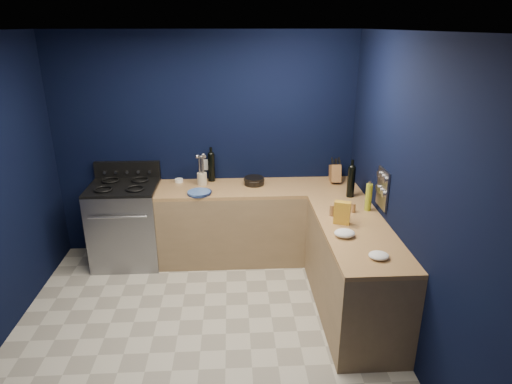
{
  "coord_description": "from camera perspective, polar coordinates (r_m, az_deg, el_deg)",
  "views": [
    {
      "loc": [
        0.31,
        -3.33,
        2.64
      ],
      "look_at": [
        0.55,
        1.0,
        1.0
      ],
      "focal_mm": 31.07,
      "sensor_mm": 36.0,
      "label": 1
    }
  ],
  "objects": [
    {
      "name": "oil_bottle",
      "position": [
        4.53,
        14.29,
        -0.67
      ],
      "size": [
        0.08,
        0.08,
        0.28
      ],
      "primitive_type": "cylinder",
      "rotation": [
        0.0,
        0.0,
        0.23
      ],
      "color": "#96A021",
      "rests_on": "top_right"
    },
    {
      "name": "wine_bottle_right",
      "position": [
        4.84,
        12.13,
        1.27
      ],
      "size": [
        0.11,
        0.11,
        0.33
      ],
      "primitive_type": "cylinder",
      "rotation": [
        0.0,
        0.0,
        0.4
      ],
      "color": "black",
      "rests_on": "top_right"
    },
    {
      "name": "gas_range",
      "position": [
        5.37,
        -16.27,
        -4.11
      ],
      "size": [
        0.76,
        0.66,
        0.92
      ],
      "primitive_type": "cube",
      "color": "gray",
      "rests_on": "floor"
    },
    {
      "name": "ceiling",
      "position": [
        3.34,
        -9.04,
        19.95
      ],
      "size": [
        3.5,
        3.5,
        0.02
      ],
      "primitive_type": "cube",
      "color": "silver",
      "rests_on": "ground"
    },
    {
      "name": "top_right",
      "position": [
        4.17,
        12.82,
        -4.78
      ],
      "size": [
        0.63,
        1.67,
        0.04
      ],
      "primitive_type": "cube",
      "color": "brown",
      "rests_on": "cab_right"
    },
    {
      "name": "knife_block",
      "position": [
        5.29,
        10.14,
        2.35
      ],
      "size": [
        0.12,
        0.25,
        0.25
      ],
      "primitive_type": "cube",
      "rotation": [
        -0.31,
        0.0,
        -0.04
      ],
      "color": "brown",
      "rests_on": "top_back"
    },
    {
      "name": "plate_stack",
      "position": [
        4.89,
        -7.34,
        -0.1
      ],
      "size": [
        0.31,
        0.31,
        0.03
      ],
      "primitive_type": "cylinder",
      "rotation": [
        0.0,
        0.0,
        0.25
      ],
      "color": "#3D589A",
      "rests_on": "top_back"
    },
    {
      "name": "spice_jar_far",
      "position": [
        4.48,
        12.42,
        -2.01
      ],
      "size": [
        0.06,
        0.06,
        0.09
      ],
      "primitive_type": "cylinder",
      "rotation": [
        0.0,
        0.0,
        -0.4
      ],
      "color": "olive",
      "rests_on": "top_right"
    },
    {
      "name": "towel_end",
      "position": [
        3.68,
        15.52,
        -7.89
      ],
      "size": [
        0.21,
        0.2,
        0.05
      ],
      "primitive_type": "ellipsoid",
      "rotation": [
        0.0,
        0.0,
        -0.41
      ],
      "color": "white",
      "rests_on": "top_right"
    },
    {
      "name": "wall_right",
      "position": [
        3.87,
        19.06,
        -0.74
      ],
      "size": [
        0.02,
        3.5,
        2.6
      ],
      "primitive_type": "cube",
      "color": "black",
      "rests_on": "ground"
    },
    {
      "name": "wine_bottle_back",
      "position": [
        5.25,
        -5.76,
        3.16
      ],
      "size": [
        0.09,
        0.09,
        0.33
      ],
      "primitive_type": "cylinder",
      "rotation": [
        0.0,
        0.0,
        0.16
      ],
      "color": "black",
      "rests_on": "top_back"
    },
    {
      "name": "crouton_bag",
      "position": [
        4.18,
        11.03,
        -2.64
      ],
      "size": [
        0.16,
        0.12,
        0.22
      ],
      "primitive_type": "cube",
      "rotation": [
        0.0,
        0.0,
        -0.38
      ],
      "color": "#A94223",
      "rests_on": "top_right"
    },
    {
      "name": "top_back",
      "position": [
        5.09,
        0.29,
        0.48
      ],
      "size": [
        2.3,
        0.63,
        0.04
      ],
      "primitive_type": "cube",
      "color": "brown",
      "rests_on": "cab_back"
    },
    {
      "name": "wall_front",
      "position": [
        2.09,
        -11.64,
        -19.82
      ],
      "size": [
        3.5,
        0.02,
        2.6
      ],
      "primitive_type": "cube",
      "color": "black",
      "rests_on": "ground"
    },
    {
      "name": "spice_jar_near",
      "position": [
        4.36,
        9.77,
        -2.34
      ],
      "size": [
        0.05,
        0.05,
        0.11
      ],
      "primitive_type": "cylinder",
      "rotation": [
        0.0,
        0.0,
        -0.01
      ],
      "color": "olive",
      "rests_on": "top_right"
    },
    {
      "name": "towel_front",
      "position": [
        3.97,
        11.35,
        -5.23
      ],
      "size": [
        0.19,
        0.16,
        0.06
      ],
      "primitive_type": "ellipsoid",
      "rotation": [
        0.0,
        0.0,
        0.0
      ],
      "color": "white",
      "rests_on": "top_right"
    },
    {
      "name": "oven_door",
      "position": [
        5.1,
        -17.0,
        -5.7
      ],
      "size": [
        0.59,
        0.02,
        0.42
      ],
      "primitive_type": "cube",
      "color": "black",
      "rests_on": "gas_range"
    },
    {
      "name": "ramekin",
      "position": [
        5.3,
        -9.9,
        1.47
      ],
      "size": [
        0.11,
        0.11,
        0.04
      ],
      "primitive_type": "cylinder",
      "rotation": [
        0.0,
        0.0,
        0.18
      ],
      "color": "white",
      "rests_on": "top_back"
    },
    {
      "name": "cab_right",
      "position": [
        4.38,
        12.35,
        -10.1
      ],
      "size": [
        0.63,
        1.67,
        0.86
      ],
      "primitive_type": "cube",
      "color": "#876C4B",
      "rests_on": "floor"
    },
    {
      "name": "wall_outlet",
      "position": [
        5.31,
        -6.39,
        3.51
      ],
      "size": [
        0.09,
        0.02,
        0.13
      ],
      "primitive_type": "cube",
      "color": "white",
      "rests_on": "wall_back"
    },
    {
      "name": "backguard",
      "position": [
        5.44,
        -16.22,
        2.77
      ],
      "size": [
        0.76,
        0.06,
        0.2
      ],
      "primitive_type": "cube",
      "color": "black",
      "rests_on": "gas_range"
    },
    {
      "name": "spice_panel",
      "position": [
        4.38,
        16.0,
        0.42
      ],
      "size": [
        0.02,
        0.28,
        0.38
      ],
      "primitive_type": "cube",
      "color": "gray",
      "rests_on": "wall_right"
    },
    {
      "name": "lemon_basket",
      "position": [
        5.13,
        -0.25,
        1.43
      ],
      "size": [
        0.24,
        0.24,
        0.09
      ],
      "primitive_type": "cylinder",
      "rotation": [
        0.0,
        0.0,
        -0.05
      ],
      "color": "black",
      "rests_on": "top_back"
    },
    {
      "name": "utensil_crock",
      "position": [
        5.16,
        -6.96,
        1.69
      ],
      "size": [
        0.13,
        0.13,
        0.14
      ],
      "primitive_type": "cylinder",
      "rotation": [
        0.0,
        0.0,
        -0.15
      ],
      "color": "beige",
      "rests_on": "top_back"
    },
    {
      "name": "floor",
      "position": [
        4.27,
        -6.98,
        -17.87
      ],
      "size": [
        3.5,
        3.5,
        0.02
      ],
      "primitive_type": "cube",
      "color": "#B8B3A1",
      "rests_on": "ground"
    },
    {
      "name": "cab_back",
      "position": [
        5.26,
        0.28,
        -4.12
      ],
      "size": [
        2.3,
        0.63,
        0.86
      ],
      "primitive_type": "cube",
      "color": "#876C4B",
      "rests_on": "floor"
    },
    {
      "name": "wall_back",
      "position": [
        5.27,
        -6.48,
        5.87
      ],
      "size": [
        3.5,
        0.02,
        2.6
      ],
      "primitive_type": "cube",
      "color": "black",
      "rests_on": "ground"
    },
    {
      "name": "cooktop",
      "position": [
        5.2,
        -16.79,
        0.65
      ],
      "size": [
        0.76,
        0.66,
        0.03
      ],
      "primitive_type": "cube",
      "color": "black",
      "rests_on": "gas_range"
    }
  ]
}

